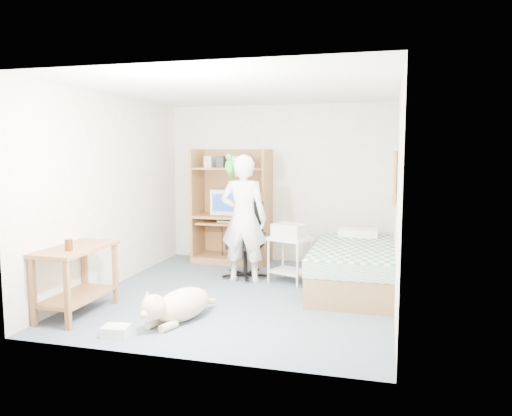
% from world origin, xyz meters
% --- Properties ---
extents(floor, '(4.00, 4.00, 0.00)m').
position_xyz_m(floor, '(0.00, 0.00, 0.00)').
color(floor, '#4D5B69').
rests_on(floor, ground).
extents(wall_back, '(3.60, 0.02, 2.50)m').
position_xyz_m(wall_back, '(0.00, 2.00, 1.25)').
color(wall_back, beige).
rests_on(wall_back, floor).
extents(wall_right, '(0.02, 4.00, 2.50)m').
position_xyz_m(wall_right, '(1.80, 0.00, 1.25)').
color(wall_right, beige).
rests_on(wall_right, floor).
extents(wall_left, '(0.02, 4.00, 2.50)m').
position_xyz_m(wall_left, '(-1.80, 0.00, 1.25)').
color(wall_left, beige).
rests_on(wall_left, floor).
extents(ceiling, '(3.60, 4.00, 0.02)m').
position_xyz_m(ceiling, '(0.00, 0.00, 2.50)').
color(ceiling, white).
rests_on(ceiling, wall_back).
extents(computer_hutch, '(1.20, 0.63, 1.80)m').
position_xyz_m(computer_hutch, '(-0.70, 1.74, 0.82)').
color(computer_hutch, brown).
rests_on(computer_hutch, floor).
extents(bed, '(1.02, 2.02, 0.66)m').
position_xyz_m(bed, '(1.30, 0.62, 0.29)').
color(bed, brown).
rests_on(bed, floor).
extents(side_desk, '(0.50, 1.00, 0.75)m').
position_xyz_m(side_desk, '(-1.55, -1.20, 0.49)').
color(side_desk, brown).
rests_on(side_desk, floor).
extents(corkboard, '(0.04, 0.94, 0.66)m').
position_xyz_m(corkboard, '(1.77, 0.90, 1.45)').
color(corkboard, olive).
rests_on(corkboard, wall_right).
extents(office_chair, '(0.59, 0.59, 1.04)m').
position_xyz_m(office_chair, '(-0.22, 0.88, 0.37)').
color(office_chair, black).
rests_on(office_chair, floor).
extents(person, '(0.64, 0.43, 1.73)m').
position_xyz_m(person, '(-0.17, 0.57, 0.87)').
color(person, silver).
rests_on(person, floor).
extents(parrot, '(0.13, 0.22, 0.35)m').
position_xyz_m(parrot, '(-0.37, 0.58, 1.59)').
color(parrot, '#159329').
rests_on(parrot, person).
extents(dog, '(0.59, 1.06, 0.41)m').
position_xyz_m(dog, '(-0.39, -1.14, 0.18)').
color(dog, '#CFB08B').
rests_on(dog, floor).
extents(printer_cart, '(0.64, 0.58, 0.63)m').
position_xyz_m(printer_cart, '(0.44, 0.69, 0.41)').
color(printer_cart, silver).
rests_on(printer_cart, floor).
extents(printer, '(0.51, 0.45, 0.18)m').
position_xyz_m(printer, '(0.44, 0.69, 0.72)').
color(printer, beige).
rests_on(printer, printer_cart).
extents(crt_monitor, '(0.48, 0.50, 0.40)m').
position_xyz_m(crt_monitor, '(-0.82, 1.75, 0.97)').
color(crt_monitor, beige).
rests_on(crt_monitor, computer_hutch).
extents(keyboard, '(0.46, 0.21, 0.03)m').
position_xyz_m(keyboard, '(-0.66, 1.58, 0.67)').
color(keyboard, beige).
rests_on(keyboard, computer_hutch).
extents(pencil_cup, '(0.08, 0.08, 0.12)m').
position_xyz_m(pencil_cup, '(-0.34, 1.65, 0.82)').
color(pencil_cup, gold).
rests_on(pencil_cup, computer_hutch).
extents(drink_glass, '(0.08, 0.08, 0.12)m').
position_xyz_m(drink_glass, '(-1.50, -1.38, 0.81)').
color(drink_glass, '#3E1E09').
rests_on(drink_glass, side_desk).
extents(floor_box_a, '(0.28, 0.23, 0.10)m').
position_xyz_m(floor_box_a, '(-0.81, -1.67, 0.05)').
color(floor_box_a, silver).
rests_on(floor_box_a, floor).
extents(floor_box_b, '(0.20, 0.24, 0.08)m').
position_xyz_m(floor_box_b, '(-0.74, -1.03, 0.04)').
color(floor_box_b, '#ACABA7').
rests_on(floor_box_b, floor).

